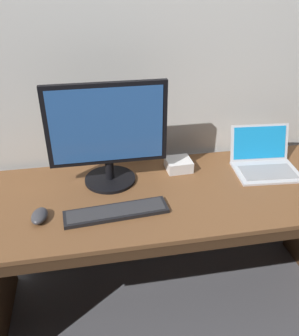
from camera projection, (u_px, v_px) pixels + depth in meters
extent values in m
plane|color=#4C4C51|center=(169.00, 299.00, 2.09)|extent=(14.00, 14.00, 0.00)
cube|color=brown|center=(173.00, 193.00, 1.71)|extent=(1.88, 0.69, 0.02)
cube|color=#3D2716|center=(192.00, 246.00, 1.44)|extent=(1.80, 0.02, 0.05)
cube|color=silver|center=(267.00, 172.00, 1.84)|extent=(0.34, 0.26, 0.01)
cube|color=#959599|center=(268.00, 172.00, 1.83)|extent=(0.28, 0.17, 0.00)
cube|color=silver|center=(259.00, 143.00, 1.92)|extent=(0.32, 0.09, 0.19)
cube|color=#198CD8|center=(260.00, 143.00, 1.91)|extent=(0.29, 0.08, 0.17)
cylinder|color=black|center=(110.00, 179.00, 1.78)|extent=(0.25, 0.25, 0.02)
cylinder|color=black|center=(110.00, 169.00, 1.75)|extent=(0.04, 0.04, 0.10)
cube|color=black|center=(107.00, 125.00, 1.62)|extent=(0.56, 0.03, 0.39)
cube|color=#28569E|center=(107.00, 126.00, 1.60)|extent=(0.51, 0.00, 0.35)
cube|color=black|center=(116.00, 212.00, 1.54)|extent=(0.46, 0.15, 0.02)
cube|color=#2D2D30|center=(116.00, 210.00, 1.54)|extent=(0.43, 0.12, 0.00)
ellipsoid|color=#38383D|center=(40.00, 216.00, 1.50)|extent=(0.08, 0.12, 0.04)
cube|color=silver|center=(179.00, 165.00, 1.86)|extent=(0.13, 0.12, 0.06)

